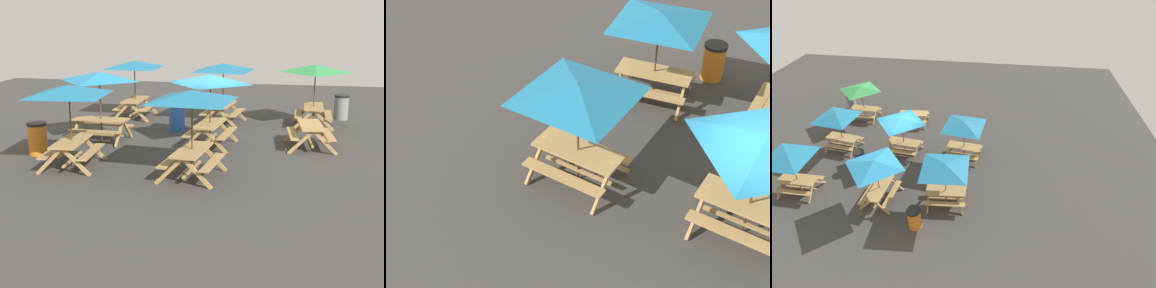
# 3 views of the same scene
# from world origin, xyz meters

# --- Properties ---
(ground_plane) EXTENTS (29.61, 29.61, 0.00)m
(ground_plane) POSITION_xyz_m (0.00, 0.00, 0.00)
(ground_plane) COLOR #3D3A38
(ground_plane) RESTS_ON ground
(picnic_table_0) EXTENTS (2.81, 2.81, 2.34)m
(picnic_table_0) POSITION_xyz_m (-3.57, -0.12, 1.99)
(picnic_table_0) COLOR tan
(picnic_table_0) RESTS_ON ground
(picnic_table_1) EXTENTS (2.83, 2.83, 2.34)m
(picnic_table_1) POSITION_xyz_m (3.80, 3.59, 1.99)
(picnic_table_1) COLOR tan
(picnic_table_1) RESTS_ON ground
(picnic_table_2) EXTENTS (1.90, 1.66, 0.81)m
(picnic_table_2) POSITION_xyz_m (0.13, -3.23, 0.56)
(picnic_table_2) COLOR tan
(picnic_table_2) RESTS_ON ground
(picnic_table_3) EXTENTS (2.80, 2.80, 2.34)m
(picnic_table_3) POSITION_xyz_m (3.35, -0.02, 1.99)
(picnic_table_3) COLOR tan
(picnic_table_3) RESTS_ON ground
(picnic_table_4) EXTENTS (2.04, 2.04, 2.34)m
(picnic_table_4) POSITION_xyz_m (3.52, -3.42, 1.99)
(picnic_table_4) COLOR tan
(picnic_table_4) RESTS_ON ground
(picnic_table_5) EXTENTS (2.82, 2.82, 2.34)m
(picnic_table_5) POSITION_xyz_m (-3.24, 3.33, 1.99)
(picnic_table_5) COLOR tan
(picnic_table_5) RESTS_ON ground
(picnic_table_6) EXTENTS (2.20, 2.20, 2.34)m
(picnic_table_6) POSITION_xyz_m (-0.22, -0.08, 1.99)
(picnic_table_6) COLOR tan
(picnic_table_6) RESTS_ON ground
(picnic_table_7) EXTENTS (2.13, 2.13, 2.34)m
(picnic_table_7) POSITION_xyz_m (-0.21, 3.58, 1.99)
(picnic_table_7) COLOR tan
(picnic_table_7) RESTS_ON ground
(trash_bin_gray) EXTENTS (0.59, 0.59, 0.98)m
(trash_bin_gray) POSITION_xyz_m (4.99, -4.56, 0.49)
(trash_bin_gray) COLOR gray
(trash_bin_gray) RESTS_ON ground
(trash_bin_orange) EXTENTS (0.59, 0.59, 0.98)m
(trash_bin_orange) POSITION_xyz_m (-2.19, 4.88, 0.49)
(trash_bin_orange) COLOR orange
(trash_bin_orange) RESTS_ON ground
(trash_bin_blue) EXTENTS (0.59, 0.59, 0.98)m
(trash_bin_blue) POSITION_xyz_m (1.72, 1.42, 0.49)
(trash_bin_blue) COLOR blue
(trash_bin_blue) RESTS_ON ground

